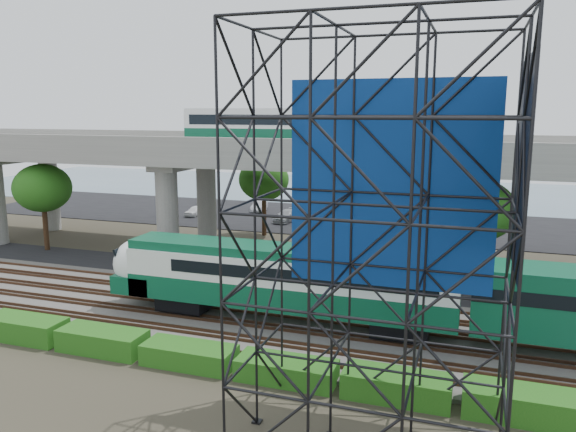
% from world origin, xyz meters
% --- Properties ---
extents(ground, '(140.00, 140.00, 0.00)m').
position_xyz_m(ground, '(0.00, 0.00, 0.00)').
color(ground, '#474233').
rests_on(ground, ground).
extents(ballast_bed, '(90.00, 12.00, 0.20)m').
position_xyz_m(ballast_bed, '(0.00, 2.00, 0.10)').
color(ballast_bed, slate).
rests_on(ballast_bed, ground).
extents(service_road, '(90.00, 5.00, 0.08)m').
position_xyz_m(service_road, '(0.00, 10.50, 0.04)').
color(service_road, black).
rests_on(service_road, ground).
extents(parking_lot, '(90.00, 18.00, 0.08)m').
position_xyz_m(parking_lot, '(0.00, 34.00, 0.04)').
color(parking_lot, black).
rests_on(parking_lot, ground).
extents(harbor_water, '(140.00, 40.00, 0.03)m').
position_xyz_m(harbor_water, '(0.00, 56.00, 0.01)').
color(harbor_water, '#466574').
rests_on(harbor_water, ground).
extents(rail_tracks, '(90.00, 9.52, 0.16)m').
position_xyz_m(rail_tracks, '(0.00, 2.00, 0.28)').
color(rail_tracks, '#472D1E').
rests_on(rail_tracks, ballast_bed).
extents(commuter_train, '(29.30, 3.06, 4.30)m').
position_xyz_m(commuter_train, '(5.95, 2.00, 2.88)').
color(commuter_train, black).
rests_on(commuter_train, rail_tracks).
extents(overpass, '(80.00, 12.00, 12.40)m').
position_xyz_m(overpass, '(-0.25, 16.00, 8.21)').
color(overpass, '#9E9B93').
rests_on(overpass, ground).
extents(scaffold_tower, '(9.36, 6.36, 15.00)m').
position_xyz_m(scaffold_tower, '(10.54, -7.98, 7.47)').
color(scaffold_tower, black).
rests_on(scaffold_tower, ground).
extents(hedge_strip, '(34.60, 1.80, 1.20)m').
position_xyz_m(hedge_strip, '(1.01, -4.30, 0.56)').
color(hedge_strip, '#1A5413').
rests_on(hedge_strip, ground).
extents(trees, '(40.94, 16.94, 7.69)m').
position_xyz_m(trees, '(-4.67, 16.17, 5.57)').
color(trees, '#382314').
rests_on(trees, ground).
extents(suv, '(5.55, 4.13, 1.40)m').
position_xyz_m(suv, '(-7.78, 9.89, 0.78)').
color(suv, black).
rests_on(suv, service_road).
extents(parked_cars, '(34.55, 9.62, 1.29)m').
position_xyz_m(parked_cars, '(-0.06, 33.79, 0.69)').
color(parked_cars, white).
rests_on(parked_cars, parking_lot).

